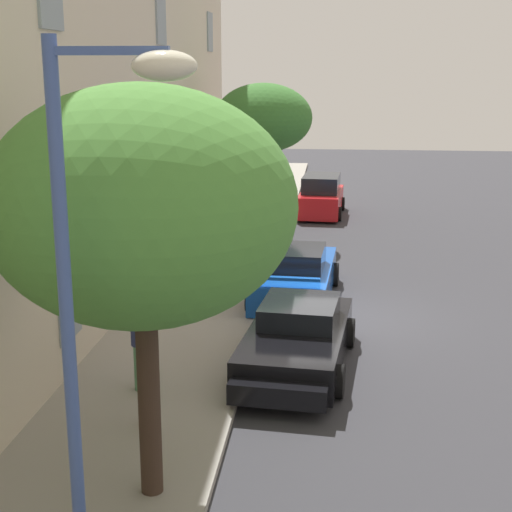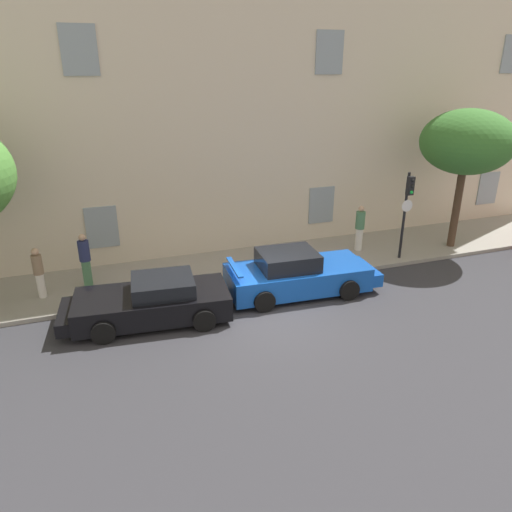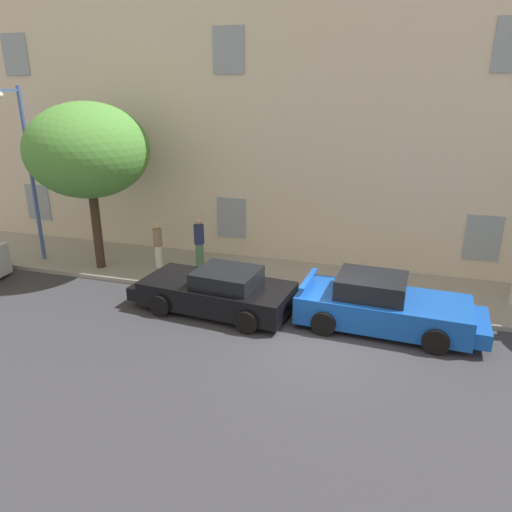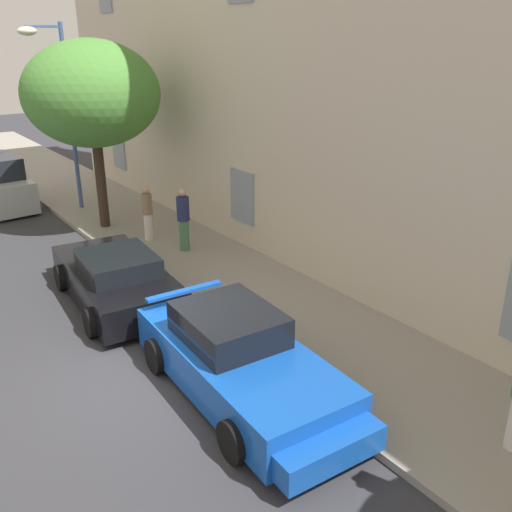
% 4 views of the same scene
% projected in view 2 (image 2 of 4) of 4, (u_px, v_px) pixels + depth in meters
% --- Properties ---
extents(ground_plane, '(80.00, 80.00, 0.00)m').
position_uv_depth(ground_plane, '(269.00, 317.00, 14.01)').
color(ground_plane, '#333338').
extents(sidewalk, '(60.00, 3.41, 0.14)m').
position_uv_depth(sidewalk, '(233.00, 268.00, 17.18)').
color(sidewalk, gray).
rests_on(sidewalk, ground).
extents(building_facade, '(32.44, 4.16, 12.65)m').
position_uv_depth(building_facade, '(203.00, 82.00, 17.92)').
color(building_facade, beige).
rests_on(building_facade, ground).
extents(sportscar_red_lead, '(4.90, 2.45, 1.31)m').
position_uv_depth(sportscar_red_lead, '(147.00, 303.00, 13.61)').
color(sportscar_red_lead, black).
rests_on(sportscar_red_lead, ground).
extents(sportscar_yellow_flank, '(5.02, 2.33, 1.46)m').
position_uv_depth(sportscar_yellow_flank, '(301.00, 274.00, 15.36)').
color(sportscar_yellow_flank, '#144CB2').
rests_on(sportscar_yellow_flank, ground).
extents(tree_near_kerb, '(3.44, 3.44, 5.35)m').
position_uv_depth(tree_near_kerb, '(467.00, 142.00, 17.64)').
color(tree_near_kerb, '#473323').
rests_on(tree_near_kerb, sidewalk).
extents(traffic_light, '(0.44, 0.36, 3.26)m').
position_uv_depth(traffic_light, '(407.00, 201.00, 17.07)').
color(traffic_light, black).
rests_on(traffic_light, sidewalk).
extents(pedestrian_admiring, '(0.45, 0.45, 1.79)m').
position_uv_depth(pedestrian_admiring, '(85.00, 259.00, 15.38)').
color(pedestrian_admiring, '#4C7F59').
rests_on(pedestrian_admiring, sidewalk).
extents(pedestrian_strolling, '(0.47, 0.47, 1.79)m').
position_uv_depth(pedestrian_strolling, '(360.00, 228.00, 18.40)').
color(pedestrian_strolling, silver).
rests_on(pedestrian_strolling, sidewalk).
extents(pedestrian_bystander, '(0.34, 0.34, 1.65)m').
position_uv_depth(pedestrian_bystander, '(39.00, 272.00, 14.59)').
color(pedestrian_bystander, silver).
rests_on(pedestrian_bystander, sidewalk).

